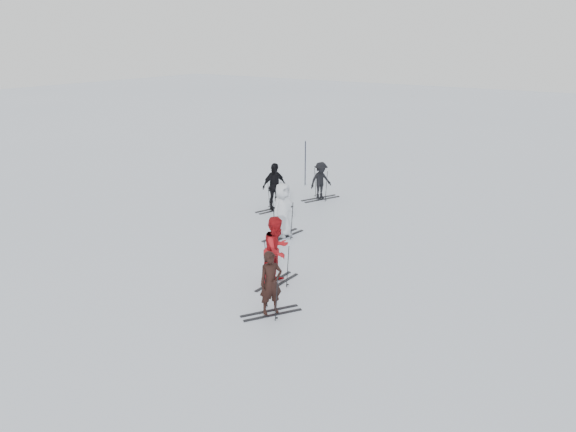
# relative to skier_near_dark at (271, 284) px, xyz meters

# --- Properties ---
(ground) EXTENTS (120.00, 120.00, 0.00)m
(ground) POSITION_rel_skier_near_dark_xyz_m (-2.32, 3.08, -0.80)
(ground) COLOR silver
(ground) RESTS_ON ground
(skier_near_dark) EXTENTS (0.63, 0.69, 1.59)m
(skier_near_dark) POSITION_rel_skier_near_dark_xyz_m (0.00, 0.00, 0.00)
(skier_near_dark) COLOR black
(skier_near_dark) RESTS_ON ground
(skier_red) EXTENTS (0.72, 0.93, 1.89)m
(skier_red) POSITION_rel_skier_near_dark_xyz_m (-0.92, 1.52, 0.15)
(skier_red) COLOR #AD1318
(skier_red) RESTS_ON ground
(skier_grey) EXTENTS (0.68, 0.95, 1.83)m
(skier_grey) POSITION_rel_skier_near_dark_xyz_m (-2.95, 4.68, 0.12)
(skier_grey) COLOR silver
(skier_grey) RESTS_ON ground
(skier_uphill_left) EXTENTS (0.75, 1.16, 1.83)m
(skier_uphill_left) POSITION_rel_skier_near_dark_xyz_m (-4.96, 6.96, 0.12)
(skier_uphill_left) COLOR black
(skier_uphill_left) RESTS_ON ground
(skier_uphill_far) EXTENTS (0.91, 1.13, 1.53)m
(skier_uphill_far) POSITION_rel_skier_near_dark_xyz_m (-4.27, 9.28, -0.03)
(skier_uphill_far) COLOR black
(skier_uphill_far) RESTS_ON ground
(skis_near_dark) EXTENTS (1.77, 1.53, 1.14)m
(skis_near_dark) POSITION_rel_skier_near_dark_xyz_m (0.00, 0.00, -0.22)
(skis_near_dark) COLOR black
(skis_near_dark) RESTS_ON ground
(skis_red) EXTENTS (1.64, 0.88, 1.19)m
(skis_red) POSITION_rel_skier_near_dark_xyz_m (-0.92, 1.52, -0.20)
(skis_red) COLOR black
(skis_red) RESTS_ON ground
(skis_grey) EXTENTS (1.88, 1.14, 1.31)m
(skis_grey) POSITION_rel_skier_near_dark_xyz_m (-2.95, 4.68, -0.14)
(skis_grey) COLOR black
(skis_grey) RESTS_ON ground
(skis_uphill_left) EXTENTS (1.86, 1.35, 1.22)m
(skis_uphill_left) POSITION_rel_skier_near_dark_xyz_m (-4.96, 6.96, -0.19)
(skis_uphill_left) COLOR black
(skis_uphill_left) RESTS_ON ground
(skis_uphill_far) EXTENTS (2.01, 1.57, 1.30)m
(skis_uphill_far) POSITION_rel_skier_near_dark_xyz_m (-4.27, 9.28, -0.15)
(skis_uphill_far) COLOR black
(skis_uphill_far) RESTS_ON ground
(piste_marker) EXTENTS (0.05, 0.05, 2.02)m
(piste_marker) POSITION_rel_skier_near_dark_xyz_m (-6.03, 10.80, 0.22)
(piste_marker) COLOR black
(piste_marker) RESTS_ON ground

